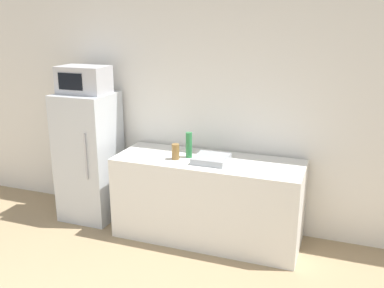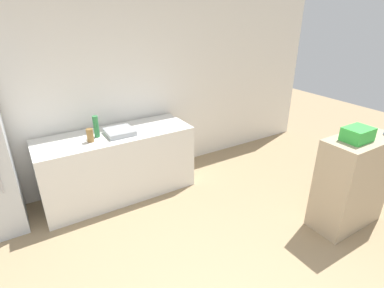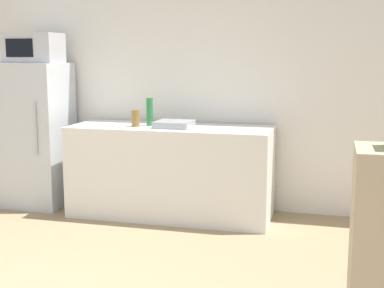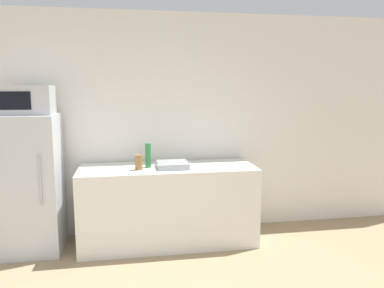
# 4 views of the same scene
# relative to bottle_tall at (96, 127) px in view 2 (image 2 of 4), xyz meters

# --- Properties ---
(wall_back) EXTENTS (8.00, 0.06, 2.60)m
(wall_back) POSITION_rel_bottle_tall_xyz_m (-0.12, 0.40, 0.29)
(wall_back) COLOR white
(wall_back) RESTS_ON ground_plane
(counter) EXTENTS (1.93, 0.70, 0.87)m
(counter) POSITION_rel_bottle_tall_xyz_m (0.21, -0.01, -0.57)
(counter) COLOR silver
(counter) RESTS_ON ground_plane
(sink_basin) EXTENTS (0.33, 0.33, 0.06)m
(sink_basin) POSITION_rel_bottle_tall_xyz_m (0.26, -0.06, -0.10)
(sink_basin) COLOR #9EA3A8
(sink_basin) RESTS_ON counter
(bottle_tall) EXTENTS (0.06, 0.06, 0.27)m
(bottle_tall) POSITION_rel_bottle_tall_xyz_m (0.00, 0.00, 0.00)
(bottle_tall) COLOR #2D7F42
(bottle_tall) RESTS_ON counter
(bottle_short) EXTENTS (0.08, 0.08, 0.16)m
(bottle_short) POSITION_rel_bottle_tall_xyz_m (-0.11, -0.11, -0.05)
(bottle_short) COLOR olive
(bottle_short) RESTS_ON counter
(shelf_cabinet) EXTENTS (0.85, 0.41, 1.07)m
(shelf_cabinet) POSITION_rel_bottle_tall_xyz_m (2.24, -1.97, -0.47)
(shelf_cabinet) COLOR tan
(shelf_cabinet) RESTS_ON ground_plane
(basket) EXTENTS (0.29, 0.22, 0.14)m
(basket) POSITION_rel_bottle_tall_xyz_m (2.11, -1.97, 0.14)
(basket) COLOR green
(basket) RESTS_ON shelf_cabinet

